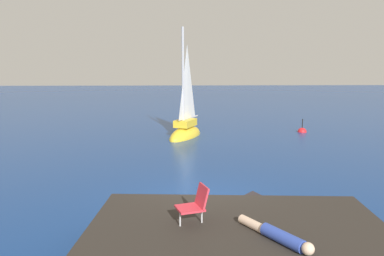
# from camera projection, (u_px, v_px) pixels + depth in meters

# --- Properties ---
(ground_plane) EXTENTS (160.00, 160.00, 0.00)m
(ground_plane) POSITION_uv_depth(u_px,v_px,m) (202.00, 202.00, 10.86)
(ground_plane) COLOR navy
(shore_ledge) EXTENTS (6.34, 4.38, 0.84)m
(shore_ledge) POSITION_uv_depth(u_px,v_px,m) (238.00, 249.00, 7.19)
(shore_ledge) COLOR #2D2823
(shore_ledge) RESTS_ON ground
(boulder_seaward) EXTENTS (1.65, 1.70, 0.95)m
(boulder_seaward) POSITION_uv_depth(u_px,v_px,m) (252.00, 217.00, 9.82)
(boulder_seaward) COLOR #282324
(boulder_seaward) RESTS_ON ground
(boulder_inland) EXTENTS (1.32, 1.18, 0.89)m
(boulder_inland) POSITION_uv_depth(u_px,v_px,m) (317.00, 223.00, 9.44)
(boulder_inland) COLOR #2B2A21
(boulder_inland) RESTS_ON ground
(sailboat_near) EXTENTS (2.64, 3.84, 6.95)m
(sailboat_near) POSITION_uv_depth(u_px,v_px,m) (186.00, 130.00, 21.42)
(sailboat_near) COLOR yellow
(sailboat_near) RESTS_ON ground
(person_sunbather) EXTENTS (1.07, 1.55, 0.25)m
(person_sunbather) POSITION_uv_depth(u_px,v_px,m) (277.00, 235.00, 6.62)
(person_sunbather) COLOR #334CB2
(person_sunbather) RESTS_ON shore_ledge
(beach_chair) EXTENTS (0.71, 0.63, 0.80)m
(beach_chair) POSITION_uv_depth(u_px,v_px,m) (195.00, 203.00, 7.31)
(beach_chair) COLOR #E03342
(beach_chair) RESTS_ON shore_ledge
(marker_buoy) EXTENTS (0.56, 0.56, 1.13)m
(marker_buoy) POSITION_uv_depth(u_px,v_px,m) (302.00, 132.00, 23.05)
(marker_buoy) COLOR red
(marker_buoy) RESTS_ON ground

